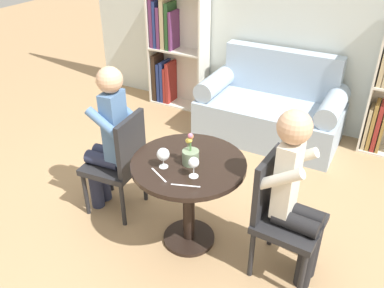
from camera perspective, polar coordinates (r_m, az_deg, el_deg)
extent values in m
plane|color=tan|center=(3.28, -0.42, -13.16)|extent=(16.00, 16.00, 0.00)
cube|color=silver|center=(4.62, 14.09, 18.37)|extent=(5.20, 0.05, 2.70)
cylinder|color=black|center=(2.84, -0.48, -2.84)|extent=(0.81, 0.81, 0.03)
cylinder|color=black|center=(3.04, -0.45, -8.28)|extent=(0.09, 0.09, 0.66)
cylinder|color=black|center=(3.27, -0.42, -12.97)|extent=(0.40, 0.40, 0.03)
cube|color=#9EB2C6|center=(4.56, 10.66, 3.29)|extent=(1.51, 0.80, 0.42)
cube|color=#9EB2C6|center=(4.66, 12.50, 9.90)|extent=(1.29, 0.16, 0.50)
cylinder|color=#9EB2C6|center=(4.63, 3.44, 8.60)|extent=(0.22, 0.72, 0.22)
cylinder|color=#9EB2C6|center=(4.30, 19.19, 5.07)|extent=(0.22, 0.72, 0.22)
cube|color=silver|center=(5.20, -1.25, 13.41)|extent=(0.73, 0.02, 1.44)
cube|color=silver|center=(5.27, -5.42, 13.54)|extent=(0.02, 0.28, 1.44)
cube|color=silver|center=(4.93, 1.69, 12.43)|extent=(0.02, 0.28, 1.44)
cube|color=silver|center=(5.35, -1.84, 5.77)|extent=(0.69, 0.28, 0.02)
cube|color=silver|center=(5.09, -1.98, 13.03)|extent=(0.69, 0.28, 0.02)
cube|color=#332319|center=(5.37, -4.78, 9.41)|extent=(0.05, 0.23, 0.61)
cube|color=navy|center=(5.36, -4.21, 8.80)|extent=(0.04, 0.23, 0.51)
cube|color=navy|center=(5.33, -3.75, 8.86)|extent=(0.04, 0.23, 0.54)
cube|color=maroon|center=(5.32, -3.35, 8.42)|extent=(0.03, 0.23, 0.46)
cube|color=maroon|center=(5.29, -2.97, 8.70)|extent=(0.04, 0.23, 0.53)
cube|color=#602D5B|center=(5.16, -5.18, 16.93)|extent=(0.04, 0.23, 0.63)
cube|color=navy|center=(5.14, -4.71, 16.47)|extent=(0.04, 0.23, 0.56)
cube|color=#602D5B|center=(5.12, -4.21, 16.06)|extent=(0.04, 0.23, 0.49)
cube|color=tan|center=(5.08, -3.65, 16.65)|extent=(0.05, 0.23, 0.61)
cube|color=#234723|center=(5.05, -3.02, 16.23)|extent=(0.04, 0.23, 0.55)
cube|color=#602D5B|center=(5.04, -2.56, 15.67)|extent=(0.03, 0.23, 0.46)
cube|color=silver|center=(4.48, 24.18, 7.73)|extent=(0.02, 0.28, 1.44)
cube|color=tan|center=(4.65, 23.47, 2.30)|extent=(0.03, 0.23, 0.46)
cube|color=olive|center=(4.64, 24.06, 2.49)|extent=(0.04, 0.23, 0.52)
cube|color=maroon|center=(4.64, 24.66, 2.35)|extent=(0.04, 0.23, 0.52)
cube|color=olive|center=(4.65, 25.15, 1.87)|extent=(0.03, 0.23, 0.46)
cylinder|color=#232326|center=(3.72, -11.46, -3.82)|extent=(0.04, 0.04, 0.40)
cylinder|color=#232326|center=(3.50, -14.68, -6.83)|extent=(0.04, 0.04, 0.40)
cylinder|color=#232326|center=(3.56, -6.65, -5.17)|extent=(0.04, 0.04, 0.40)
cylinder|color=#232326|center=(3.32, -9.68, -8.46)|extent=(0.04, 0.04, 0.40)
cube|color=#232326|center=(3.39, -10.98, -2.96)|extent=(0.45, 0.45, 0.05)
cube|color=#232326|center=(3.17, -8.55, 0.02)|extent=(0.07, 0.38, 0.45)
cylinder|color=#232326|center=(2.85, 15.18, -17.42)|extent=(0.04, 0.04, 0.40)
cylinder|color=#232326|center=(3.10, 17.33, -13.00)|extent=(0.04, 0.04, 0.40)
cylinder|color=#232326|center=(2.92, 8.35, -15.04)|extent=(0.04, 0.04, 0.40)
cylinder|color=#232326|center=(3.16, 11.09, -10.96)|extent=(0.04, 0.04, 0.40)
cube|color=#232326|center=(2.85, 13.53, -10.81)|extent=(0.45, 0.45, 0.05)
cube|color=#232326|center=(2.74, 10.44, -5.63)|extent=(0.06, 0.38, 0.45)
cylinder|color=#282D47|center=(3.62, -12.38, -4.61)|extent=(0.11, 0.11, 0.45)
cylinder|color=#282D47|center=(3.55, -13.37, -5.54)|extent=(0.11, 0.11, 0.45)
cylinder|color=#282D47|center=(3.41, -11.36, -1.30)|extent=(0.31, 0.13, 0.11)
cylinder|color=#282D47|center=(3.34, -12.39, -2.22)|extent=(0.31, 0.13, 0.11)
cube|color=#4C709E|center=(3.17, -10.78, 2.32)|extent=(0.14, 0.21, 0.58)
cylinder|color=#4C709E|center=(3.22, -9.66, 4.91)|extent=(0.29, 0.09, 0.23)
cylinder|color=#4C709E|center=(3.03, -12.34, 2.82)|extent=(0.29, 0.09, 0.23)
sphere|color=tan|center=(3.01, -11.50, 8.83)|extent=(0.20, 0.20, 0.20)
cylinder|color=black|center=(2.92, 15.67, -15.40)|extent=(0.11, 0.11, 0.45)
cylinder|color=black|center=(3.00, 16.34, -14.05)|extent=(0.11, 0.11, 0.45)
cylinder|color=black|center=(2.75, 14.28, -10.68)|extent=(0.31, 0.13, 0.11)
cylinder|color=black|center=(2.83, 15.03, -9.39)|extent=(0.31, 0.13, 0.11)
cube|color=silver|center=(2.65, 13.20, -4.80)|extent=(0.13, 0.21, 0.53)
cylinder|color=silver|center=(2.49, 12.34, -4.83)|extent=(0.29, 0.09, 0.23)
cylinder|color=silver|center=(2.71, 14.39, -1.95)|extent=(0.29, 0.09, 0.23)
sphere|color=tan|center=(2.45, 14.22, 2.33)|extent=(0.21, 0.21, 0.21)
cylinder|color=white|center=(2.78, -4.00, -3.16)|extent=(0.06, 0.06, 0.00)
cylinder|color=white|center=(2.77, -4.03, -2.60)|extent=(0.01, 0.01, 0.06)
sphere|color=white|center=(2.73, -4.08, -1.45)|extent=(0.09, 0.09, 0.09)
sphere|color=maroon|center=(2.74, -4.07, -1.64)|extent=(0.06, 0.06, 0.06)
cylinder|color=white|center=(2.68, 0.23, -4.53)|extent=(0.06, 0.06, 0.00)
cylinder|color=white|center=(2.66, 0.24, -3.81)|extent=(0.01, 0.01, 0.08)
sphere|color=white|center=(2.62, 0.24, -2.60)|extent=(0.07, 0.07, 0.07)
sphere|color=maroon|center=(2.63, 0.24, -2.77)|extent=(0.05, 0.05, 0.05)
cylinder|color=gray|center=(2.78, -0.20, -1.87)|extent=(0.12, 0.12, 0.10)
cylinder|color=#4C7A42|center=(2.73, -0.14, 0.03)|extent=(0.00, 0.00, 0.11)
sphere|color=#E07F4C|center=(2.70, -0.15, 1.05)|extent=(0.04, 0.04, 0.04)
cylinder|color=#4C7A42|center=(2.76, -0.55, -0.10)|extent=(0.01, 0.01, 0.06)
sphere|color=#EACC4C|center=(2.75, -0.56, 0.48)|extent=(0.04, 0.04, 0.04)
cylinder|color=#4C7A42|center=(2.73, -0.23, 0.08)|extent=(0.00, 0.01, 0.12)
sphere|color=#D16684|center=(2.70, -0.24, 1.17)|extent=(0.04, 0.04, 0.04)
cylinder|color=#4C7A42|center=(2.73, -0.32, -0.23)|extent=(0.00, 0.01, 0.08)
sphere|color=#EACC4C|center=(2.71, -0.32, 0.53)|extent=(0.04, 0.04, 0.04)
cube|color=silver|center=(2.71, -4.68, -4.35)|extent=(0.17, 0.10, 0.00)
cube|color=silver|center=(2.60, -0.91, -5.85)|extent=(0.18, 0.07, 0.00)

